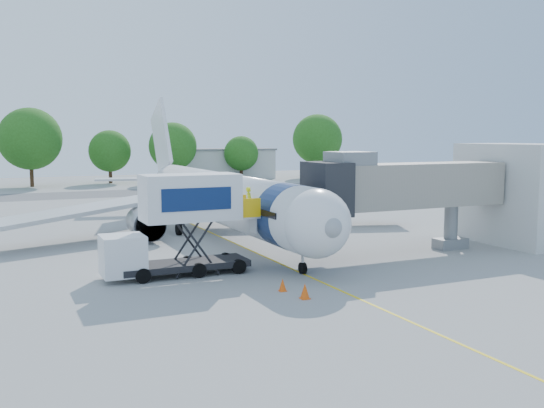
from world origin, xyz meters
name	(u,v)px	position (x,y,z in m)	size (l,w,h in m)	color
ground	(239,245)	(0.00, 0.00, 0.00)	(160.00, 160.00, 0.00)	gray
guidance_line	(239,245)	(0.00, 0.00, 0.01)	(0.15, 70.00, 0.01)	yellow
taxiway_strip	(122,193)	(0.00, 42.00, 0.00)	(120.00, 10.00, 0.01)	#59595B
aircraft	(219,198)	(0.00, 4.12, 2.95)	(34.17, 37.73, 11.35)	silver
jet_bridge	(396,187)	(7.99, -7.00, 4.34)	(13.90, 3.20, 6.60)	gray
terminal_stub	(518,193)	(18.50, -7.00, 3.50)	(5.00, 8.00, 7.00)	beige
catering_hiloader	(179,225)	(-6.27, -7.00, 2.76)	(8.55, 2.44, 5.50)	black
ground_tug	(431,285)	(3.06, -16.57, 0.65)	(3.36, 2.21, 1.24)	silver
safety_cone_a	(283,285)	(-2.63, -12.43, 0.30)	(0.39, 0.39, 0.62)	#EF510C
safety_cone_b	(305,291)	(-2.29, -14.12, 0.35)	(0.46, 0.46, 0.74)	#EF510C
outbuilding_right	(226,163)	(22.00, 62.00, 2.66)	(16.40, 7.40, 5.30)	beige
tree_c	(30,139)	(-10.25, 57.74, 7.08)	(9.15, 9.15, 11.67)	#382314
tree_d	(110,151)	(1.52, 59.74, 5.11)	(6.61, 6.61, 8.43)	#382314
tree_e	(173,146)	(10.67, 55.65, 5.86)	(7.58, 7.58, 9.66)	#382314
tree_f	(241,153)	(23.06, 57.49, 4.55)	(5.88, 5.88, 7.50)	#382314
tree_g	(317,139)	(38.03, 57.88, 6.93)	(8.95, 8.95, 11.41)	#382314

